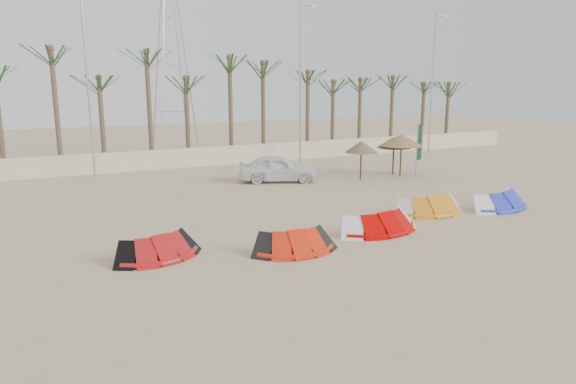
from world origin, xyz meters
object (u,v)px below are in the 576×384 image
kite_blue (495,198)px  kite_red_left (157,245)px  kite_orange (426,203)px  kite_red_right (375,219)px  parasol_mid (402,140)px  parasol_right (394,142)px  kite_red_mid (291,239)px  parasol_left (361,147)px  car (278,168)px

kite_blue → kite_red_left: bearing=-179.9°
kite_orange → kite_red_right: bearing=-160.7°
parasol_mid → kite_red_left: bearing=-153.7°
kite_red_right → parasol_right: (8.47, 9.75, 1.62)m
kite_red_mid → parasol_left: parasol_left is taller
parasol_left → car: (-4.73, 1.62, -1.20)m
kite_red_left → kite_red_right: size_ratio=0.87×
kite_orange → parasol_mid: size_ratio=1.33×
kite_red_left → kite_red_mid: same height
kite_red_left → kite_blue: same height
kite_red_right → parasol_left: parasol_left is taller
parasol_right → kite_blue: bearing=-97.0°
parasol_mid → kite_red_right: bearing=-133.2°
kite_blue → car: bearing=122.3°
parasol_mid → kite_red_mid: bearing=-142.1°
kite_orange → parasol_right: size_ratio=1.46×
kite_red_right → kite_orange: 3.95m
kite_red_right → parasol_right: size_ratio=1.55×
kite_red_mid → car: (5.06, 11.67, 0.36)m
kite_red_mid → car: car is taller
kite_red_left → parasol_right: (16.89, 9.09, 1.63)m
kite_orange → kite_blue: (3.64, -0.62, 0.00)m
parasol_left → parasol_right: (2.81, 0.51, 0.07)m
kite_red_mid → kite_blue: size_ratio=0.78×
parasol_right → car: size_ratio=0.52×
kite_red_mid → kite_red_right: 4.21m
kite_orange → kite_blue: size_ratio=0.90×
parasol_left → parasol_right: size_ratio=0.97×
kite_blue → parasol_mid: 8.60m
kite_red_right → kite_blue: 7.39m
kite_blue → parasol_left: (-1.70, 8.56, 1.55)m
kite_orange → car: size_ratio=0.77×
kite_red_right → car: size_ratio=0.81×
kite_red_left → kite_red_mid: (4.29, -1.46, 0.00)m
kite_red_mid → kite_orange: same height
parasol_mid → car: (-7.53, 1.85, -1.47)m
kite_red_left → kite_orange: (12.15, 0.64, 0.00)m
kite_orange → parasol_left: size_ratio=1.51×
kite_red_mid → kite_orange: (7.86, 2.10, 0.00)m
kite_red_left → parasol_mid: (16.89, 8.36, 1.84)m
kite_red_left → car: car is taller
kite_red_left → parasol_left: parasol_left is taller
kite_orange → car: bearing=106.3°
kite_red_mid → kite_red_right: same height
kite_orange → kite_red_left: bearing=-177.0°
kite_red_left → kite_blue: (15.78, 0.02, 0.00)m
kite_orange → kite_blue: 3.69m
kite_red_mid → parasol_left: 14.11m
kite_orange → kite_red_mid: bearing=-165.0°
kite_orange → kite_blue: same height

